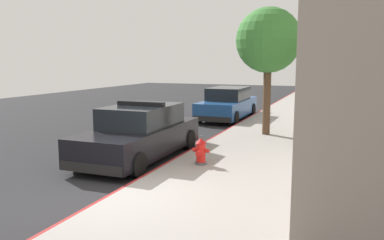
{
  "coord_description": "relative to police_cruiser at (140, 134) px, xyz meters",
  "views": [
    {
      "loc": [
        4.33,
        -6.59,
        2.84
      ],
      "look_at": [
        -0.2,
        4.85,
        1.0
      ],
      "focal_mm": 36.88,
      "sensor_mm": 36.0,
      "label": 1
    }
  ],
  "objects": [
    {
      "name": "curb_painted_edge",
      "position": [
        1.21,
        6.62,
        -0.66
      ],
      "size": [
        0.08,
        60.0,
        0.17
      ],
      "primitive_type": "cube",
      "color": "maroon",
      "rests_on": "ground"
    },
    {
      "name": "sidewalk_pavement",
      "position": [
        3.09,
        6.62,
        -0.66
      ],
      "size": [
        3.68,
        60.0,
        0.17
      ],
      "primitive_type": "cube",
      "color": "gray",
      "rests_on": "ground"
    },
    {
      "name": "street_tree",
      "position": [
        2.83,
        4.36,
        2.81
      ],
      "size": [
        2.34,
        2.34,
        4.59
      ],
      "color": "brown",
      "rests_on": "sidewalk_pavement"
    },
    {
      "name": "ground_plane",
      "position": [
        -2.91,
        6.62,
        -0.84
      ],
      "size": [
        32.41,
        60.0,
        0.2
      ],
      "primitive_type": "cube",
      "color": "#232326"
    },
    {
      "name": "police_cruiser",
      "position": [
        0.0,
        0.0,
        0.0
      ],
      "size": [
        1.94,
        4.84,
        1.68
      ],
      "color": "black",
      "rests_on": "ground"
    },
    {
      "name": "parked_car_silver_ahead",
      "position": [
        0.09,
        8.64,
        -0.0
      ],
      "size": [
        1.94,
        4.84,
        1.56
      ],
      "color": "navy",
      "rests_on": "ground"
    },
    {
      "name": "fire_hydrant",
      "position": [
        2.09,
        -0.55,
        -0.23
      ],
      "size": [
        0.44,
        0.4,
        0.76
      ],
      "color": "#4C4C51",
      "rests_on": "sidewalk_pavement"
    }
  ]
}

